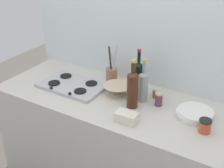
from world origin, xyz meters
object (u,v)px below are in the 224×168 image
(stovetop_hob, at_px, (73,85))
(wine_bottle_leftmost, at_px, (133,88))
(wine_bottle_mid_left, at_px, (143,86))
(plate_stack, at_px, (195,114))
(wine_bottle_mid_right, at_px, (138,78))
(condiment_jar_front, at_px, (159,99))
(mixing_bowl, at_px, (118,89))
(condiment_jar_rear, at_px, (157,93))
(butter_dish, at_px, (126,117))
(condiment_jar_spare, at_px, (205,126))
(utensil_crock, at_px, (112,75))

(stovetop_hob, xyz_separation_m, wine_bottle_leftmost, (0.55, -0.03, 0.13))
(wine_bottle_mid_left, bearing_deg, plate_stack, -1.37)
(wine_bottle_mid_left, relative_size, wine_bottle_mid_right, 0.89)
(wine_bottle_mid_left, bearing_deg, condiment_jar_front, 1.34)
(mixing_bowl, bearing_deg, condiment_jar_rear, 19.77)
(butter_dish, distance_m, condiment_jar_spare, 0.49)
(wine_bottle_mid_left, height_order, utensil_crock, same)
(condiment_jar_front, relative_size, condiment_jar_spare, 1.14)
(stovetop_hob, distance_m, plate_stack, 0.97)
(wine_bottle_mid_left, bearing_deg, butter_dish, -84.79)
(butter_dish, relative_size, condiment_jar_front, 1.44)
(stovetop_hob, bearing_deg, wine_bottle_mid_right, 15.60)
(wine_bottle_mid_right, bearing_deg, plate_stack, -8.24)
(utensil_crock, bearing_deg, butter_dish, -48.97)
(wine_bottle_mid_left, height_order, mixing_bowl, wine_bottle_mid_left)
(butter_dish, relative_size, condiment_jar_rear, 1.96)
(condiment_jar_spare, bearing_deg, condiment_jar_rear, 150.65)
(mixing_bowl, bearing_deg, wine_bottle_mid_left, 0.40)
(wine_bottle_mid_left, relative_size, condiment_jar_spare, 3.72)
(wine_bottle_leftmost, relative_size, condiment_jar_front, 3.55)
(stovetop_hob, height_order, condiment_jar_front, condiment_jar_front)
(wine_bottle_mid_right, xyz_separation_m, condiment_jar_rear, (0.14, 0.04, -0.11))
(wine_bottle_mid_right, relative_size, butter_dish, 2.55)
(wine_bottle_leftmost, relative_size, mixing_bowl, 1.63)
(utensil_crock, height_order, condiment_jar_spare, utensil_crock)
(wine_bottle_mid_right, height_order, utensil_crock, wine_bottle_mid_right)
(wine_bottle_mid_right, distance_m, condiment_jar_spare, 0.61)
(wine_bottle_mid_right, bearing_deg, condiment_jar_spare, -19.55)
(condiment_jar_rear, bearing_deg, utensil_crock, 175.59)
(mixing_bowl, xyz_separation_m, utensil_crock, (-0.13, 0.13, 0.04))
(plate_stack, height_order, wine_bottle_mid_left, wine_bottle_mid_left)
(plate_stack, height_order, condiment_jar_front, condiment_jar_front)
(condiment_jar_spare, bearing_deg, utensil_crock, 161.94)
(butter_dish, height_order, condiment_jar_rear, condiment_jar_rear)
(butter_dish, xyz_separation_m, condiment_jar_front, (0.10, 0.30, 0.02))
(wine_bottle_mid_right, xyz_separation_m, butter_dish, (0.10, -0.35, -0.11))
(mixing_bowl, bearing_deg, plate_stack, -0.76)
(wine_bottle_leftmost, bearing_deg, butter_dish, -73.17)
(wine_bottle_mid_left, bearing_deg, mixing_bowl, -179.60)
(wine_bottle_mid_left, distance_m, utensil_crock, 0.37)
(condiment_jar_front, height_order, condiment_jar_spare, condiment_jar_front)
(wine_bottle_mid_left, relative_size, mixing_bowl, 1.50)
(stovetop_hob, bearing_deg, butter_dish, -19.24)
(mixing_bowl, bearing_deg, stovetop_hob, -167.40)
(stovetop_hob, bearing_deg, utensil_crock, 42.28)
(mixing_bowl, bearing_deg, wine_bottle_mid_right, 23.08)
(stovetop_hob, height_order, wine_bottle_mid_left, wine_bottle_mid_left)
(butter_dish, bearing_deg, condiment_jar_spare, 17.56)
(condiment_jar_front, relative_size, condiment_jar_rear, 1.36)
(wine_bottle_leftmost, xyz_separation_m, condiment_jar_rear, (0.10, 0.21, -0.11))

